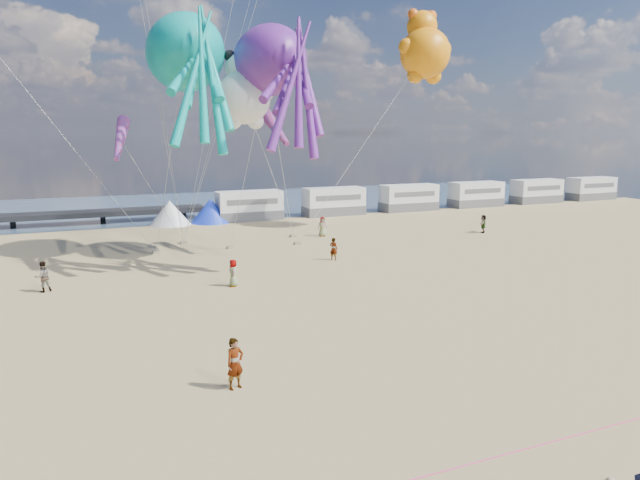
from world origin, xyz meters
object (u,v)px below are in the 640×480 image
at_px(motorhome_0, 249,206).
at_px(sandbag_e, 184,242).
at_px(sandbag_d, 293,236).
at_px(motorhome_4, 537,191).
at_px(beachgoer_5, 334,249).
at_px(tent_blue, 211,211).
at_px(beachgoer_0, 322,227).
at_px(beachgoer_1, 43,277).
at_px(kite_octopus_teal, 185,53).
at_px(motorhome_1, 334,201).
at_px(motorhome_5, 591,188).
at_px(beachgoer_6, 233,273).
at_px(standing_person, 235,364).
at_px(kite_octopus_purple, 269,61).
at_px(kite_panda, 244,97).
at_px(sandbag_b, 230,247).
at_px(kite_teddy_orange, 425,53).
at_px(tent_white, 170,213).
at_px(windsock_mid, 275,128).
at_px(beachgoer_4, 483,224).
at_px(motorhome_3, 476,194).
at_px(sandbag_a, 156,252).
at_px(motorhome_2, 409,198).
at_px(windsock_right, 120,139).
at_px(sandbag_c, 297,243).

height_order(motorhome_0, sandbag_e, motorhome_0).
relative_size(sandbag_d, sandbag_e, 1.00).
xyz_separation_m(motorhome_4, beachgoer_5, (-37.76, -20.54, -0.70)).
distance_m(motorhome_4, sandbag_e, 47.60).
bearing_deg(tent_blue, beachgoer_0, -57.94).
bearing_deg(beachgoer_1, kite_octopus_teal, -165.26).
distance_m(motorhome_1, tent_blue, 13.50).
height_order(motorhome_5, beachgoer_6, motorhome_5).
distance_m(standing_person, kite_octopus_purple, 25.30).
xyz_separation_m(kite_octopus_teal, kite_panda, (3.55, -2.03, -3.02)).
relative_size(sandbag_b, kite_panda, 0.08).
bearing_deg(motorhome_1, beachgoer_6, -125.41).
bearing_deg(kite_teddy_orange, motorhome_0, 143.84).
xyz_separation_m(tent_white, sandbag_e, (-0.47, -10.22, -1.09)).
relative_size(kite_octopus_purple, windsock_mid, 2.19).
height_order(tent_white, kite_teddy_orange, kite_teddy_orange).
height_order(beachgoer_1, sandbag_d, beachgoer_1).
bearing_deg(motorhome_5, beachgoer_4, -152.88).
relative_size(motorhome_3, beachgoer_1, 3.77).
relative_size(sandbag_a, sandbag_b, 1.00).
distance_m(motorhome_2, windsock_mid, 28.16).
distance_m(sandbag_b, windsock_mid, 9.87).
relative_size(sandbag_d, windsock_right, 0.10).
bearing_deg(sandbag_a, beachgoer_4, -4.29).
distance_m(tent_white, beachgoer_1, 23.92).
height_order(motorhome_5, kite_octopus_teal, kite_octopus_teal).
bearing_deg(motorhome_1, motorhome_2, 0.00).
height_order(beachgoer_1, sandbag_a, beachgoer_1).
bearing_deg(motorhome_3, tent_blue, 180.00).
relative_size(beachgoer_4, sandbag_e, 3.24).
bearing_deg(kite_octopus_purple, beachgoer_6, -101.90).
height_order(sandbag_d, sandbag_e, same).
height_order(beachgoer_6, sandbag_b, beachgoer_6).
xyz_separation_m(beachgoer_1, windsock_mid, (15.63, 5.23, 8.28)).
bearing_deg(beachgoer_1, standing_person, 92.42).
distance_m(motorhome_5, sandbag_b, 54.77).
bearing_deg(motorhome_5, sandbag_c, -163.33).
relative_size(motorhome_4, sandbag_d, 13.20).
distance_m(motorhome_4, sandbag_a, 50.84).
bearing_deg(motorhome_3, tent_white, 180.00).
relative_size(sandbag_e, windsock_right, 0.10).
distance_m(sandbag_c, kite_octopus_purple, 14.36).
distance_m(standing_person, sandbag_a, 24.59).
height_order(beachgoer_6, windsock_mid, windsock_mid).
height_order(kite_octopus_purple, kite_panda, kite_octopus_purple).
bearing_deg(sandbag_a, kite_octopus_teal, -31.34).
relative_size(beachgoer_4, kite_octopus_teal, 0.14).
xyz_separation_m(motorhome_2, kite_octopus_teal, (-27.54, -14.89, 12.78)).
xyz_separation_m(tent_blue, sandbag_d, (4.75, -10.87, -1.09)).
xyz_separation_m(beachgoer_5, windsock_right, (-13.50, 3.69, 7.62)).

